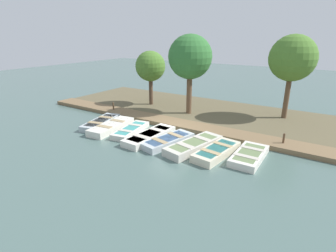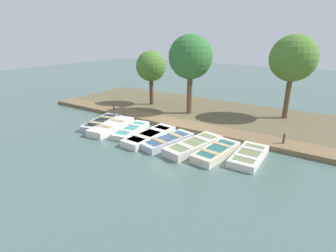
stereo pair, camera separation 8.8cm
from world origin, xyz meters
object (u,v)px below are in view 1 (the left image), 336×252
at_px(rowboat_4, 168,141).
at_px(mooring_post_far, 283,140).
at_px(rowboat_6, 217,151).
at_px(rowboat_3, 150,136).
at_px(mooring_post_near, 113,107).
at_px(rowboat_0, 101,122).
at_px(rowboat_2, 131,130).
at_px(park_tree_left, 190,57).
at_px(rowboat_7, 249,156).
at_px(park_tree_far_left, 150,67).
at_px(rowboat_1, 111,127).
at_px(rowboat_5, 194,145).
at_px(park_tree_center, 293,59).

xyz_separation_m(rowboat_4, mooring_post_far, (-2.90, 5.42, 0.23)).
relative_size(rowboat_4, rowboat_6, 1.06).
relative_size(rowboat_3, mooring_post_near, 4.46).
bearing_deg(rowboat_0, rowboat_2, 75.46).
relative_size(rowboat_6, park_tree_left, 0.55).
bearing_deg(rowboat_0, mooring_post_near, -165.44).
xyz_separation_m(rowboat_7, park_tree_far_left, (-5.56, -9.96, 3.08)).
relative_size(rowboat_1, rowboat_2, 1.11).
height_order(rowboat_2, mooring_post_far, mooring_post_far).
relative_size(rowboat_6, rowboat_7, 1.13).
xyz_separation_m(rowboat_1, rowboat_4, (-0.04, 4.21, -0.03)).
height_order(rowboat_5, rowboat_7, rowboat_5).
distance_m(rowboat_5, park_tree_far_left, 9.82).
height_order(rowboat_4, park_tree_center, park_tree_center).
relative_size(rowboat_0, rowboat_2, 1.09).
distance_m(rowboat_7, park_tree_center, 8.57).
height_order(rowboat_5, park_tree_left, park_tree_left).
xyz_separation_m(rowboat_3, park_tree_far_left, (-6.12, -4.40, 3.07)).
height_order(rowboat_5, park_tree_far_left, park_tree_far_left).
relative_size(park_tree_left, park_tree_center, 1.00).
height_order(rowboat_0, rowboat_2, rowboat_0).
distance_m(rowboat_6, park_tree_far_left, 10.84).
xyz_separation_m(rowboat_5, rowboat_6, (0.05, 1.29, -0.01)).
distance_m(mooring_post_far, park_tree_center, 6.52).
height_order(rowboat_3, rowboat_7, rowboat_3).
bearing_deg(rowboat_5, park_tree_center, 172.30).
bearing_deg(rowboat_7, rowboat_3, -84.67).
bearing_deg(park_tree_far_left, rowboat_1, 13.03).
relative_size(rowboat_3, park_tree_far_left, 0.81).
xyz_separation_m(rowboat_3, mooring_post_far, (-2.90, 6.65, 0.21)).
height_order(rowboat_6, mooring_post_near, mooring_post_near).
bearing_deg(mooring_post_far, park_tree_left, -109.91).
xyz_separation_m(rowboat_4, rowboat_6, (-0.09, 2.84, 0.02)).
height_order(rowboat_0, rowboat_1, rowboat_1).
xyz_separation_m(rowboat_0, rowboat_5, (0.09, 6.98, 0.02)).
height_order(mooring_post_near, mooring_post_far, same).
xyz_separation_m(rowboat_2, rowboat_6, (0.11, 5.66, 0.03)).
relative_size(rowboat_5, park_tree_center, 0.65).
xyz_separation_m(rowboat_2, park_tree_center, (-7.92, 7.34, 4.04)).
xyz_separation_m(rowboat_1, rowboat_6, (-0.13, 7.05, -0.01)).
distance_m(rowboat_7, mooring_post_far, 2.60).
xyz_separation_m(rowboat_3, park_tree_center, (-8.12, 5.75, 4.01)).
distance_m(rowboat_5, mooring_post_near, 8.86).
bearing_deg(rowboat_4, rowboat_6, 105.23).
bearing_deg(rowboat_5, park_tree_far_left, -116.97).
bearing_deg(mooring_post_far, park_tree_far_left, -106.21).
distance_m(rowboat_0, rowboat_3, 4.21).
distance_m(rowboat_7, park_tree_far_left, 11.82).
bearing_deg(rowboat_1, rowboat_5, 86.00).
height_order(rowboat_7, mooring_post_near, mooring_post_near).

